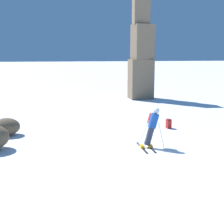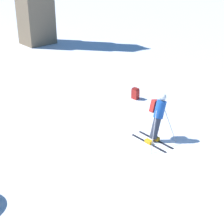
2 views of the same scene
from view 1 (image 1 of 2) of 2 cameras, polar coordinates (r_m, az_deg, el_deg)
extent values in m
plane|color=white|center=(13.14, 2.35, -6.79)|extent=(300.00, 300.00, 0.00)
cube|color=black|center=(13.33, 5.50, -6.54)|extent=(0.12, 1.64, 0.01)
cube|color=black|center=(13.43, 6.99, -6.43)|extent=(0.12, 1.64, 0.01)
cube|color=orange|center=(13.32, 5.50, -6.26)|extent=(0.15, 0.28, 0.12)
cube|color=orange|center=(13.42, 6.99, -6.17)|extent=(0.15, 0.28, 0.12)
cylinder|color=#2D3342|center=(13.28, 6.83, -4.41)|extent=(0.45, 0.27, 0.81)
cylinder|color=#194799|center=(13.18, 7.62, -1.57)|extent=(0.49, 0.35, 0.67)
sphere|color=tan|center=(13.14, 8.09, 0.14)|extent=(0.27, 0.22, 0.27)
sphere|color=silver|center=(13.13, 8.12, 0.25)|extent=(0.31, 0.26, 0.31)
cube|color=#AD231E|center=(13.42, 7.31, -1.22)|extent=(0.39, 0.19, 0.50)
cylinder|color=#B7B7BC|center=(12.87, 5.51, -4.44)|extent=(0.75, 0.52, 1.21)
cylinder|color=#B7B7BC|center=(13.14, 9.06, -4.46)|extent=(0.14, 0.53, 1.09)
cube|color=#7A664C|center=(27.64, 5.27, 5.99)|extent=(1.96, 1.67, 3.44)
cube|color=#7A664C|center=(27.54, 5.58, 12.62)|extent=(1.81, 1.67, 2.95)
cube|color=#7A664C|center=(27.80, 5.33, 17.88)|extent=(1.43, 1.37, 2.16)
cube|color=#AD231E|center=(16.92, 10.31, -2.21)|extent=(0.23, 0.31, 0.44)
cube|color=maroon|center=(16.87, 10.34, -1.38)|extent=(0.21, 0.28, 0.06)
ellipsoid|color=brown|center=(16.03, -18.78, -2.57)|extent=(1.31, 1.12, 0.85)
camera|label=2|loc=(7.00, -61.66, 27.36)|focal=60.00mm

